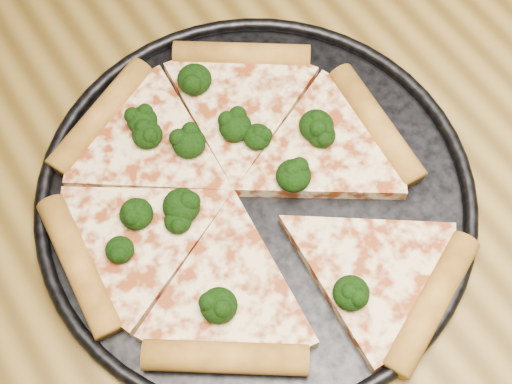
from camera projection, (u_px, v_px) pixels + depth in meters
ground at (297, 324)px, 1.40m from camera, size 4.00×4.00×0.00m
dining_table at (326, 155)px, 0.81m from camera, size 1.20×0.90×0.75m
pizza_pan at (256, 196)px, 0.68m from camera, size 0.41×0.41×0.02m
pizza at (242, 195)px, 0.67m from camera, size 0.34×0.40×0.03m
broccoli_florets at (223, 173)px, 0.67m from camera, size 0.24×0.29×0.03m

